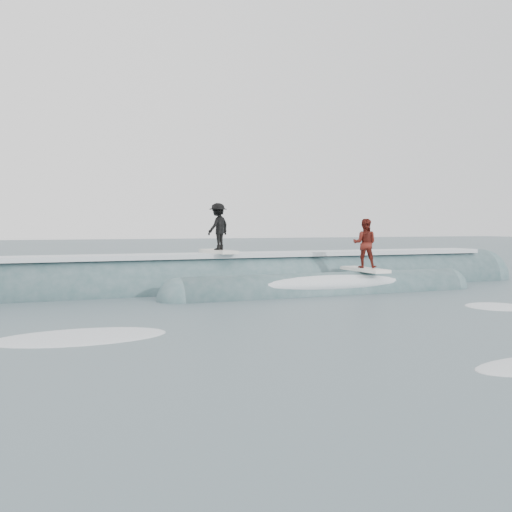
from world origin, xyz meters
name	(u,v)px	position (x,y,z in m)	size (l,w,h in m)	color
ground	(360,321)	(0.00, 0.00, 0.00)	(160.00, 160.00, 0.00)	#3C5458
breaking_wave	(259,288)	(0.35, 6.46, 0.04)	(21.57, 3.87, 2.19)	#36575B
surfer_black	(218,230)	(-0.89, 6.88, 1.90)	(1.09, 2.04, 1.58)	silver
surfer_red	(365,247)	(3.12, 4.68, 1.37)	(0.93, 2.00, 1.61)	white
whitewater	(364,336)	(-0.78, -1.40, 0.00)	(13.85, 6.60, 0.10)	white
far_swells	(179,266)	(0.58, 17.65, 0.00)	(37.82, 8.65, 0.80)	#36575B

